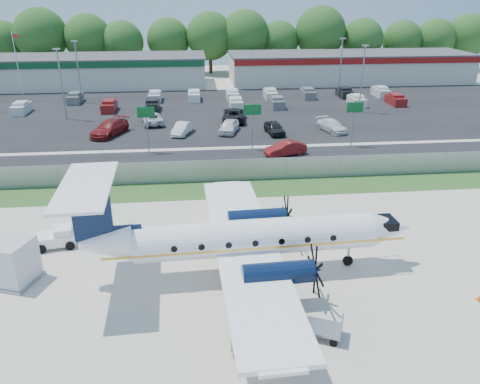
{
  "coord_description": "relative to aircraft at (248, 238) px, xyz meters",
  "views": [
    {
      "loc": [
        -3.08,
        -24.94,
        15.7
      ],
      "look_at": [
        0.0,
        6.0,
        2.3
      ],
      "focal_mm": 35.0,
      "sensor_mm": 36.0,
      "label": 1
    }
  ],
  "objects": [
    {
      "name": "grass_verge",
      "position": [
        0.25,
        13.04,
        -2.41
      ],
      "size": [
        170.0,
        4.0,
        0.02
      ],
      "primitive_type": "cube",
      "color": "#2D561E",
      "rests_on": "ground"
    },
    {
      "name": "parked_car_g",
      "position": [
        2.32,
        35.98,
        -2.42
      ],
      "size": [
        3.47,
        6.39,
        1.7
      ],
      "primitive_type": "imported",
      "rotation": [
        0.0,
        0.0,
        3.03
      ],
      "color": "black",
      "rests_on": "ground"
    },
    {
      "name": "parked_car_a",
      "position": [
        -12.83,
        30.79,
        -2.42
      ],
      "size": [
        4.58,
        6.39,
        1.72
      ],
      "primitive_type": "imported",
      "rotation": [
        0.0,
        0.0,
        -0.41
      ],
      "color": "maroon",
      "rests_on": "ground"
    },
    {
      "name": "parking_lot",
      "position": [
        0.25,
        41.04,
        -2.41
      ],
      "size": [
        170.0,
        32.0,
        0.02
      ],
      "primitive_type": "cube",
      "color": "black",
      "rests_on": "ground"
    },
    {
      "name": "parked_car_c",
      "position": [
        1.25,
        30.53,
        -2.42
      ],
      "size": [
        3.08,
        4.91,
        1.56
      ],
      "primitive_type": "imported",
      "rotation": [
        0.0,
        0.0,
        -0.29
      ],
      "color": "silver",
      "rests_on": "ground"
    },
    {
      "name": "perimeter_fence",
      "position": [
        0.25,
        15.04,
        -1.42
      ],
      "size": [
        120.0,
        0.06,
        1.99
      ],
      "color": "gray",
      "rests_on": "ground"
    },
    {
      "name": "parked_car_b",
      "position": [
        -4.32,
        30.35,
        -2.42
      ],
      "size": [
        2.74,
        4.49,
        1.4
      ],
      "primitive_type": "imported",
      "rotation": [
        0.0,
        0.0,
        -0.32
      ],
      "color": "silver",
      "rests_on": "ground"
    },
    {
      "name": "aircraft",
      "position": [
        0.0,
        0.0,
        0.0
      ],
      "size": [
        20.21,
        19.95,
        6.27
      ],
      "color": "white",
      "rests_on": "ground"
    },
    {
      "name": "access_road",
      "position": [
        0.25,
        20.04,
        -2.41
      ],
      "size": [
        170.0,
        8.0,
        0.02
      ],
      "primitive_type": "cube",
      "color": "black",
      "rests_on": "ground"
    },
    {
      "name": "cone_starboard_wing",
      "position": [
        1.3,
        7.05,
        -2.19
      ],
      "size": [
        0.34,
        0.34,
        0.49
      ],
      "color": "#E94C07",
      "rests_on": "ground"
    },
    {
      "name": "parked_car_d",
      "position": [
        6.59,
        29.4,
        -2.42
      ],
      "size": [
        2.31,
        4.52,
        1.47
      ],
      "primitive_type": "imported",
      "rotation": [
        0.0,
        0.0,
        0.14
      ],
      "color": "black",
      "rests_on": "ground"
    },
    {
      "name": "pushback_tug",
      "position": [
        -12.2,
        4.53,
        -1.79
      ],
      "size": [
        2.67,
        2.12,
        1.33
      ],
      "color": "white",
      "rests_on": "ground"
    },
    {
      "name": "baggage_cart_near",
      "position": [
        -0.55,
        -6.7,
        -1.95
      ],
      "size": [
        2.09,
        1.46,
        1.01
      ],
      "color": "gray",
      "rests_on": "ground"
    },
    {
      "name": "parked_car_e",
      "position": [
        13.71,
        29.86,
        -2.42
      ],
      "size": [
        3.33,
        5.18,
        1.4
      ],
      "primitive_type": "imported",
      "rotation": [
        0.0,
        0.0,
        0.31
      ],
      "color": "silver",
      "rests_on": "ground"
    },
    {
      "name": "ground",
      "position": [
        0.25,
        1.04,
        -2.42
      ],
      "size": [
        170.0,
        170.0,
        0.0
      ],
      "primitive_type": "plane",
      "color": "beige",
      "rests_on": "ground"
    },
    {
      "name": "sign_mid",
      "position": [
        3.25,
        23.94,
        1.19
      ],
      "size": [
        1.8,
        0.26,
        5.0
      ],
      "color": "gray",
      "rests_on": "ground"
    },
    {
      "name": "far_parking_rows",
      "position": [
        0.25,
        46.04,
        -2.42
      ],
      "size": [
        56.0,
        10.0,
        1.6
      ],
      "primitive_type": null,
      "color": "gray",
      "rests_on": "ground"
    },
    {
      "name": "light_pole_sw",
      "position": [
        -19.75,
        49.04,
        2.81
      ],
      "size": [
        0.9,
        0.35,
        9.09
      ],
      "color": "gray",
      "rests_on": "ground"
    },
    {
      "name": "tree_line",
      "position": [
        0.25,
        75.04,
        -2.42
      ],
      "size": [
        112.0,
        6.0,
        14.0
      ],
      "primitive_type": null,
      "color": "#235117",
      "rests_on": "ground"
    },
    {
      "name": "building_east",
      "position": [
        26.25,
        63.02,
        0.21
      ],
      "size": [
        44.4,
        12.4,
        5.24
      ],
      "color": "silver",
      "rests_on": "ground"
    },
    {
      "name": "building_west",
      "position": [
        -23.75,
        63.02,
        0.21
      ],
      "size": [
        46.4,
        12.4,
        5.24
      ],
      "color": "silver",
      "rests_on": "ground"
    },
    {
      "name": "sign_right",
      "position": [
        14.25,
        23.94,
        1.19
      ],
      "size": [
        1.8,
        0.26,
        5.0
      ],
      "color": "gray",
      "rests_on": "ground"
    },
    {
      "name": "road_car_mid",
      "position": [
        6.42,
        21.53,
        -2.42
      ],
      "size": [
        4.63,
        2.86,
        1.44
      ],
      "primitive_type": "imported",
      "rotation": [
        0.0,
        0.0,
        -1.24
      ],
      "color": "maroon",
      "rests_on": "ground"
    },
    {
      "name": "parked_car_f",
      "position": [
        -8.24,
        35.51,
        -2.42
      ],
      "size": [
        3.41,
        5.67,
        1.47
      ],
      "primitive_type": "imported",
      "rotation": [
        0.0,
        0.0,
        3.33
      ],
      "color": "silver",
      "rests_on": "ground"
    },
    {
      "name": "baggage_cart_far",
      "position": [
        2.93,
        -5.93,
        -1.91
      ],
      "size": [
        2.43,
        2.0,
        1.1
      ],
      "color": "gray",
      "rests_on": "ground"
    },
    {
      "name": "light_pole_ne",
      "position": [
        20.25,
        39.04,
        2.81
      ],
      "size": [
        0.9,
        0.35,
        9.09
      ],
      "color": "gray",
      "rests_on": "ground"
    },
    {
      "name": "light_pole_nw",
      "position": [
        -19.75,
        39.04,
        2.81
      ],
      "size": [
        0.9,
        0.35,
        9.09
      ],
      "color": "gray",
      "rests_on": "ground"
    },
    {
      "name": "light_pole_se",
      "position": [
        20.25,
        49.04,
        2.81
      ],
      "size": [
        0.9,
        0.35,
        9.09
      ],
      "color": "gray",
      "rests_on": "ground"
    },
    {
      "name": "cone_port_wing",
      "position": [
        2.06,
        -6.99,
        -2.15
      ],
      "size": [
        0.4,
        0.4,
        0.57
      ],
      "color": "#E94C07",
      "rests_on": "ground"
    },
    {
      "name": "flagpole_east",
      "position": [
        -30.68,
        56.04,
        3.22
      ],
      "size": [
        1.06,
        0.12,
        10.0
      ],
      "color": "white",
      "rests_on": "ground"
    },
    {
      "name": "sign_left",
      "position": [
        -7.75,
        23.94,
        1.19
      ],
      "size": [
        1.8,
        0.26,
        5.0
      ],
      "color": "gray",
      "rests_on": "ground"
    },
    {
      "name": "service_container",
      "position": [
        -13.64,
        0.44,
        -1.19
      ],
      "size": [
        3.05,
        3.05,
        2.65
      ],
      "color": "silver",
      "rests_on": "ground"
    }
  ]
}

